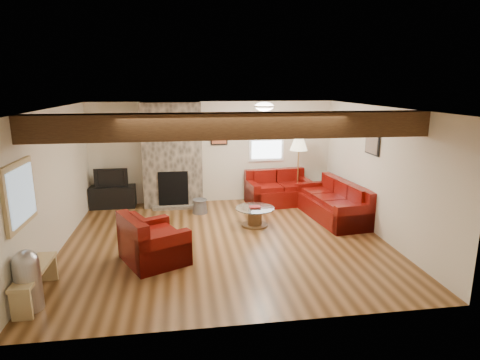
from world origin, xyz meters
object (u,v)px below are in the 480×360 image
(tv_cabinet, at_px, (113,197))
(floor_lamp, at_px, (299,148))
(armchair_red, at_px, (154,238))
(coffee_table, at_px, (255,217))
(television, at_px, (112,177))
(loveseat, at_px, (279,188))
(sofa_three, at_px, (332,200))

(tv_cabinet, xyz_separation_m, floor_lamp, (4.48, -0.36, 1.14))
(armchair_red, bearing_deg, floor_lamp, -75.44)
(armchair_red, bearing_deg, tv_cabinet, -6.45)
(armchair_red, xyz_separation_m, coffee_table, (1.98, 1.45, -0.22))
(television, bearing_deg, tv_cabinet, 0.00)
(loveseat, height_order, coffee_table, loveseat)
(floor_lamp, bearing_deg, armchair_red, -139.12)
(sofa_three, relative_size, floor_lamp, 1.27)
(loveseat, xyz_separation_m, television, (-4.02, 0.30, 0.34))
(tv_cabinet, bearing_deg, loveseat, -4.26)
(tv_cabinet, bearing_deg, floor_lamp, -4.64)
(loveseat, distance_m, armchair_red, 4.09)
(coffee_table, distance_m, tv_cabinet, 3.62)
(sofa_three, bearing_deg, floor_lamp, -165.48)
(loveseat, distance_m, television, 4.05)
(television, bearing_deg, coffee_table, -29.51)
(coffee_table, bearing_deg, television, 150.49)
(television, bearing_deg, sofa_three, -17.24)
(tv_cabinet, bearing_deg, sofa_three, -17.24)
(loveseat, bearing_deg, television, 169.66)
(floor_lamp, bearing_deg, television, 175.36)
(loveseat, bearing_deg, sofa_three, -59.73)
(sofa_three, bearing_deg, tv_cabinet, -113.96)
(television, bearing_deg, armchair_red, -70.13)
(sofa_three, bearing_deg, loveseat, -150.37)
(coffee_table, xyz_separation_m, television, (-3.15, 1.78, 0.55))
(floor_lamp, bearing_deg, tv_cabinet, 175.36)
(tv_cabinet, bearing_deg, armchair_red, -70.13)
(armchair_red, relative_size, television, 1.32)
(floor_lamp, bearing_deg, loveseat, 172.05)
(loveseat, relative_size, tv_cabinet, 1.47)
(coffee_table, bearing_deg, armchair_red, -143.90)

